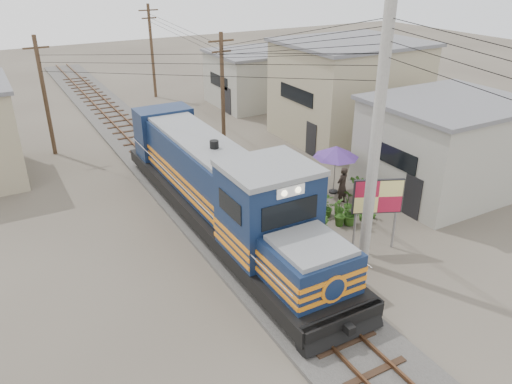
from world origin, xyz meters
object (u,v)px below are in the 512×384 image
vendor (342,186)px  market_umbrella (336,152)px  locomotive (222,190)px  billboard (378,199)px

vendor → market_umbrella: bearing=-124.2°
locomotive → market_umbrella: 6.49m
billboard → market_umbrella: size_ratio=1.10×
billboard → market_umbrella: bearing=94.8°
billboard → market_umbrella: 5.39m
vendor → billboard: bearing=55.2°
locomotive → vendor: size_ratio=9.20×
market_umbrella → billboard: bearing=-109.9°
locomotive → market_umbrella: (6.46, 0.47, 0.38)m
billboard → market_umbrella: billboard is taller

